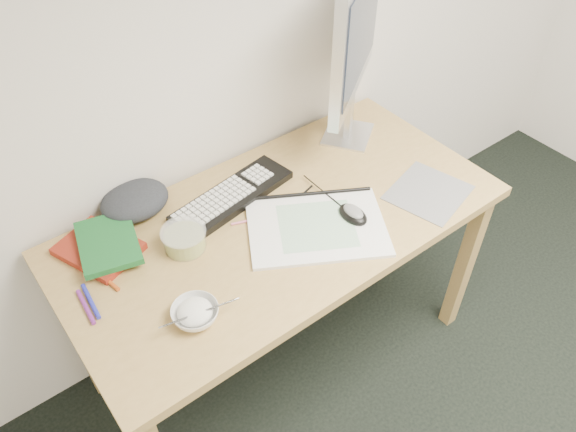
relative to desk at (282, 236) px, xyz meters
The scene contains 18 objects.
desk is the anchor object (origin of this frame).
mousepad 0.51m from the desk, 23.37° to the right, with size 0.24×0.22×0.00m, color gray.
sketchpad 0.15m from the desk, 59.75° to the right, with size 0.42×0.30×0.01m, color white.
keyboard 0.21m from the desk, 113.75° to the left, with size 0.43×0.14×0.03m, color black.
monitor 0.69m from the desk, 24.14° to the left, with size 0.46×0.34×0.62m.
mouse 0.25m from the desk, 38.09° to the right, with size 0.07×0.11×0.04m, color black.
rice_bowl 0.45m from the desk, 157.65° to the right, with size 0.13×0.13×0.04m, color white.
chopsticks 0.46m from the desk, 155.01° to the right, with size 0.02×0.02×0.21m, color #BBBBBD.
fruit_tub 0.33m from the desk, 166.02° to the left, with size 0.13×0.13×0.07m, color gold.
book_red 0.56m from the desk, 157.42° to the left, with size 0.17×0.23×0.02m, color maroon.
book_green 0.54m from the desk, 157.90° to the left, with size 0.17×0.23×0.02m, color #165B26.
cloth_lump 0.48m from the desk, 137.71° to the left, with size 0.18×0.15×0.08m, color #222529.
pencil_pink 0.11m from the desk, 145.21° to the left, with size 0.01×0.01×0.20m, color pink.
pencil_tan 0.10m from the desk, 29.12° to the left, with size 0.01×0.01×0.20m, color tan.
pencil_black 0.13m from the desk, 21.82° to the left, with size 0.01×0.01×0.17m, color black.
marker_blue 0.62m from the desk, behind, with size 0.01×0.01×0.13m, color #2127B6.
marker_orange 0.56m from the desk, 169.46° to the left, with size 0.01×0.01×0.12m, color #C24F16.
marker_purple 0.64m from the desk, behind, with size 0.01×0.01×0.13m, color #722486.
Camera 1 is at (-1.02, 0.41, 1.97)m, focal length 35.00 mm.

